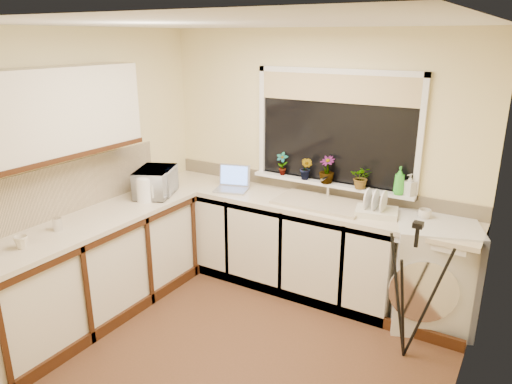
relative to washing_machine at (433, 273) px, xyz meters
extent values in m
plane|color=brown|center=(-1.24, -1.24, -0.46)|extent=(3.20, 3.20, 0.00)
plane|color=white|center=(-1.24, -1.24, 1.99)|extent=(3.20, 3.20, 0.00)
plane|color=beige|center=(-1.24, 0.26, 0.77)|extent=(3.20, 0.00, 3.20)
plane|color=beige|center=(-1.24, -2.74, 0.77)|extent=(3.20, 0.00, 3.20)
plane|color=beige|center=(-2.84, -1.24, 0.77)|extent=(0.00, 3.00, 3.00)
plane|color=beige|center=(0.36, -1.24, 0.77)|extent=(0.00, 3.00, 3.00)
cube|color=silver|center=(-1.56, -0.04, -0.03)|extent=(2.55, 0.60, 0.86)
cube|color=silver|center=(-2.54, -1.54, -0.03)|extent=(0.54, 2.40, 0.86)
cube|color=beige|center=(-1.24, -0.04, 0.42)|extent=(3.20, 0.60, 0.04)
cube|color=beige|center=(-2.54, -1.54, 0.42)|extent=(0.60, 2.40, 0.04)
cube|color=silver|center=(-2.68, -1.69, 1.34)|extent=(0.28, 1.90, 0.70)
cube|color=beige|center=(-2.83, -1.54, 0.67)|extent=(0.02, 2.40, 0.45)
cube|color=beige|center=(-1.24, 0.25, 0.51)|extent=(3.20, 0.02, 0.14)
cube|color=black|center=(-1.04, 0.24, 1.09)|extent=(1.50, 0.02, 1.00)
cube|color=tan|center=(-1.04, 0.22, 1.47)|extent=(1.50, 0.02, 0.25)
cube|color=white|center=(-1.04, 0.19, 0.58)|extent=(1.60, 0.14, 0.03)
cube|color=tan|center=(-1.04, -0.04, 0.45)|extent=(0.82, 0.46, 0.03)
cylinder|color=silver|center=(-1.04, 0.14, 0.56)|extent=(0.03, 0.03, 0.24)
cube|color=silver|center=(0.00, 0.00, 0.00)|extent=(0.82, 0.80, 0.92)
cube|color=#929198|center=(-1.96, -0.13, 0.45)|extent=(0.37, 0.31, 0.02)
cube|color=#5D8DFF|center=(-2.00, 0.00, 0.57)|extent=(0.32, 0.13, 0.22)
cylinder|color=white|center=(-2.48, -0.79, 0.55)|extent=(0.17, 0.17, 0.22)
cube|color=beige|center=(-0.51, -0.05, 0.47)|extent=(0.41, 0.34, 0.05)
cylinder|color=silver|center=(-2.58, -1.69, 0.49)|extent=(0.07, 0.07, 0.10)
imported|color=white|center=(-2.52, -0.61, 0.57)|extent=(0.48, 0.56, 0.26)
imported|color=#999999|center=(-1.56, 0.18, 0.71)|extent=(0.13, 0.10, 0.23)
imported|color=#999999|center=(-1.28, 0.15, 0.70)|extent=(0.14, 0.12, 0.22)
imported|color=#999999|center=(-1.07, 0.15, 0.72)|extent=(0.16, 0.16, 0.26)
imported|color=#999999|center=(-0.73, 0.15, 0.70)|extent=(0.22, 0.20, 0.21)
imported|color=green|center=(-0.39, 0.16, 0.72)|extent=(0.10, 0.10, 0.25)
imported|color=#999999|center=(-0.30, 0.18, 0.69)|extent=(0.11, 0.11, 0.19)
imported|color=silver|center=(-0.13, 0.06, 0.49)|extent=(0.13, 0.13, 0.09)
imported|color=beige|center=(-2.52, -2.05, 0.49)|extent=(0.10, 0.10, 0.09)
camera|label=1|loc=(0.59, -3.91, 1.92)|focal=33.63mm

